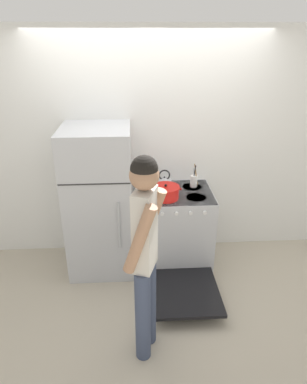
% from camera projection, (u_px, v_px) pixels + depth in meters
% --- Properties ---
extents(ground_plane, '(14.00, 14.00, 0.00)m').
position_uv_depth(ground_plane, '(150.00, 245.00, 4.36)').
color(ground_plane, '#B2A893').
extents(wall_back, '(10.00, 0.06, 2.55)m').
position_uv_depth(wall_back, '(150.00, 148.00, 3.85)').
color(wall_back, silver).
rests_on(wall_back, ground_plane).
extents(refrigerator, '(0.69, 0.72, 1.61)m').
position_uv_depth(refrigerator, '(100.00, 202.00, 3.67)').
color(refrigerator, '#B7BABF').
rests_on(refrigerator, ground_plane).
extents(stove_range, '(0.72, 1.38, 0.89)m').
position_uv_depth(stove_range, '(178.00, 230.00, 3.85)').
color(stove_range, silver).
rests_on(stove_range, ground_plane).
extents(dutch_oven_pot, '(0.33, 0.29, 0.16)m').
position_uv_depth(dutch_oven_pot, '(166.00, 192.00, 3.54)').
color(dutch_oven_pot, red).
rests_on(dutch_oven_pot, stove_range).
extents(tea_kettle, '(0.20, 0.16, 0.21)m').
position_uv_depth(tea_kettle, '(165.00, 182.00, 3.79)').
color(tea_kettle, silver).
rests_on(tea_kettle, stove_range).
extents(utensil_jar, '(0.09, 0.08, 0.27)m').
position_uv_depth(utensil_jar, '(194.00, 181.00, 3.80)').
color(utensil_jar, silver).
rests_on(utensil_jar, stove_range).
extents(person, '(0.35, 0.41, 1.73)m').
position_uv_depth(person, '(145.00, 251.00, 2.53)').
color(person, '#38425B').
rests_on(person, ground_plane).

